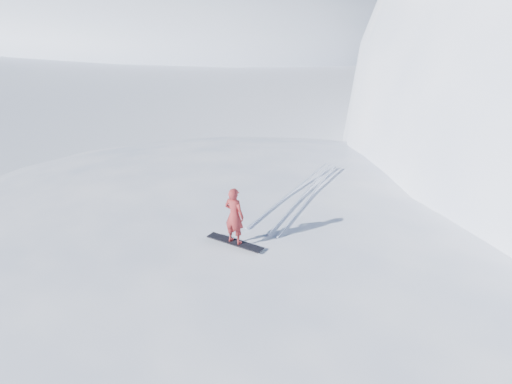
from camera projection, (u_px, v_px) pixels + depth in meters
ground at (282, 358)px, 12.54m from camera, size 400.00×400.00×0.00m
near_ridge at (366, 311)px, 14.31m from camera, size 36.00×28.00×4.80m
far_ridge_a at (130, 29)px, 94.22m from camera, size 120.00×70.00×28.00m
far_ridge_c at (379, 19)px, 116.90m from camera, size 140.00×90.00×36.00m
wind_bumps at (303, 308)px, 14.44m from camera, size 16.00×14.40×1.00m
snowboard at (235, 242)px, 13.10m from camera, size 1.65×0.35×0.03m
snowboarder at (234, 216)px, 12.80m from camera, size 0.57×0.38×1.53m
vapor_plume at (70, 39)px, 79.09m from camera, size 11.05×8.84×7.74m
board_tracks at (302, 193)px, 16.07m from camera, size 1.58×5.98×0.04m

